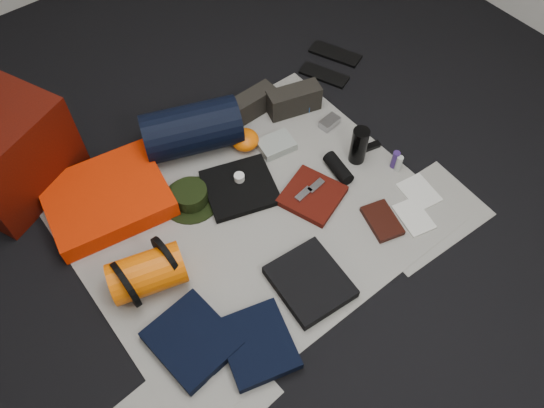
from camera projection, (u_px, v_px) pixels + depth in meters
floor at (253, 218)px, 2.55m from camera, size 4.50×4.50×0.02m
newspaper_mat at (253, 217)px, 2.54m from camera, size 1.60×1.30×0.01m
newspaper_sheet_front_left at (194, 405)px, 2.05m from camera, size 0.61×0.44×0.00m
newspaper_sheet_front_right at (423, 215)px, 2.54m from camera, size 0.60×0.43×0.00m
red_cabinet at (3, 153)px, 2.47m from camera, size 0.67×0.63×0.45m
sleeping_pad at (107, 198)px, 2.53m from camera, size 0.62×0.54×0.10m
stuff_sack at (147, 273)px, 2.26m from camera, size 0.35×0.27×0.19m
sack_strap_left at (126, 285)px, 2.21m from camera, size 0.02×0.22×0.22m
sack_strap_right at (167, 259)px, 2.28m from camera, size 0.03×0.22×0.22m
navy_duffel at (192, 130)px, 2.68m from camera, size 0.55×0.41×0.25m
boonie_brim at (191, 200)px, 2.58m from camera, size 0.34×0.34×0.01m
boonie_crown at (190, 195)px, 2.55m from camera, size 0.17×0.17×0.08m
hiking_boot_left at (253, 104)px, 2.87m from camera, size 0.27×0.11×0.13m
hiking_boot_right at (294, 100)px, 2.87m from camera, size 0.31×0.19×0.14m
flip_flop_left at (324, 75)px, 3.09m from camera, size 0.21×0.30×0.02m
flip_flop_right at (335, 54)px, 3.19m from camera, size 0.22×0.33×0.02m
trousers_navy_a at (192, 340)px, 2.16m from camera, size 0.32×0.36×0.05m
trousers_navy_b at (258, 344)px, 2.15m from camera, size 0.34×0.37×0.05m
trousers_charcoal at (310, 282)px, 2.31m from camera, size 0.32×0.35×0.05m
black_tshirt at (240, 187)px, 2.61m from camera, size 0.42×0.40×0.03m
red_shirt at (312, 196)px, 2.58m from camera, size 0.34×0.34×0.04m
orange_stuff_sack at (245, 140)px, 2.75m from camera, size 0.18×0.18×0.09m
first_aid_pouch at (276, 145)px, 2.76m from camera, size 0.20×0.16×0.05m
water_bottle at (359, 146)px, 2.65m from camera, size 0.11×0.11×0.21m
speaker at (338, 168)px, 2.66m from camera, size 0.10×0.19×0.07m
compact_camera at (329, 122)px, 2.85m from camera, size 0.12×0.08×0.04m
cyan_case at (308, 101)px, 2.94m from camera, size 0.14×0.12×0.04m
toiletry_purple at (395, 160)px, 2.66m from camera, size 0.04×0.04×0.11m
toiletry_clear at (399, 163)px, 2.66m from camera, size 0.04×0.04×0.10m
paperback_book at (382, 221)px, 2.50m from camera, size 0.18×0.23×0.03m
map_booklet at (414, 217)px, 2.53m from camera, size 0.17×0.22×0.01m
map_printout at (419, 192)px, 2.61m from camera, size 0.18×0.21×0.01m
sunglasses at (372, 146)px, 2.77m from camera, size 0.10×0.06×0.02m
key_cluster at (208, 369)px, 2.11m from camera, size 0.08×0.08×0.01m
tape_roll at (239, 177)px, 2.60m from camera, size 0.05×0.05×0.04m
energy_bar_a at (303, 194)px, 2.56m from camera, size 0.10×0.05×0.01m
energy_bar_b at (316, 186)px, 2.58m from camera, size 0.10×0.05×0.01m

